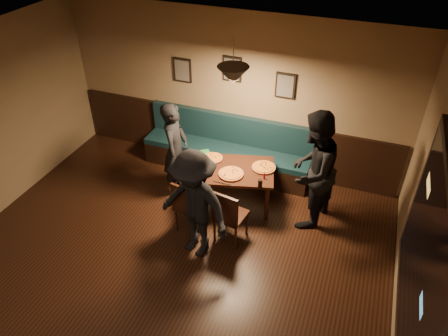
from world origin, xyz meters
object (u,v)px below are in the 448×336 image
chair_near_right (231,214)px  tabasco_bottle (264,175)px  booth_bench (226,147)px  diner_left (176,150)px  chair_near_left (191,205)px  diner_right (312,171)px  diner_front (194,205)px  dining_table (232,187)px  soda_glass (260,184)px

chair_near_right → tabasco_bottle: (0.28, 0.68, 0.29)m
tabasco_bottle → booth_bench: bearing=136.1°
chair_near_right → diner_left: diner_left is taller
chair_near_left → diner_right: size_ratio=0.48×
diner_right → diner_front: size_ratio=1.12×
diner_left → tabasco_bottle: size_ratio=13.41×
chair_near_right → diner_right: size_ratio=0.49×
booth_bench → dining_table: 0.95m
chair_near_left → soda_glass: 1.07m
chair_near_left → diner_left: 1.05m
booth_bench → diner_front: 2.05m
booth_bench → diner_right: bearing=-26.4°
dining_table → tabasco_bottle: tabasco_bottle is taller
soda_glass → tabasco_bottle: (-0.00, 0.23, -0.01)m
booth_bench → diner_front: bearing=-82.0°
dining_table → diner_right: (1.22, 0.04, 0.60)m
tabasco_bottle → diner_left: bearing=176.8°
booth_bench → tabasco_bottle: 1.34m
diner_right → diner_front: bearing=-34.4°
chair_near_left → tabasco_bottle: chair_near_left is taller
diner_left → diner_right: diner_right is taller
chair_near_left → chair_near_right: 0.62m
diner_front → soda_glass: size_ratio=11.78×
diner_right → tabasco_bottle: size_ratio=15.44×
booth_bench → soda_glass: 1.51m
diner_left → diner_right: bearing=-98.5°
diner_left → diner_right: (2.19, 0.02, 0.12)m
tabasco_bottle → diner_right: bearing=8.7°
soda_glass → tabasco_bottle: size_ratio=1.17×
dining_table → chair_near_right: size_ratio=1.40×
dining_table → diner_front: diner_front is taller
chair_near_right → diner_right: 1.33m
diner_left → diner_front: 1.45m
chair_near_left → diner_right: diner_right is taller
chair_near_left → diner_right: 1.84m
diner_right → soda_glass: 0.78m
diner_left → diner_right: size_ratio=0.87×
dining_table → diner_right: size_ratio=0.69×
dining_table → tabasco_bottle: (0.54, -0.06, 0.41)m
dining_table → soda_glass: 0.74m
chair_near_right → diner_front: size_ratio=0.55×
booth_bench → diner_right: (1.63, -0.81, 0.44)m
chair_near_left → tabasco_bottle: bearing=47.5°
booth_bench → dining_table: (0.41, -0.85, -0.15)m
booth_bench → chair_near_left: (0.04, -1.60, -0.05)m
chair_near_left → tabasco_bottle: 1.18m
dining_table → diner_front: size_ratio=0.77×
chair_near_right → diner_front: 0.68m
soda_glass → tabasco_bottle: 0.23m
dining_table → soda_glass: bearing=-43.4°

